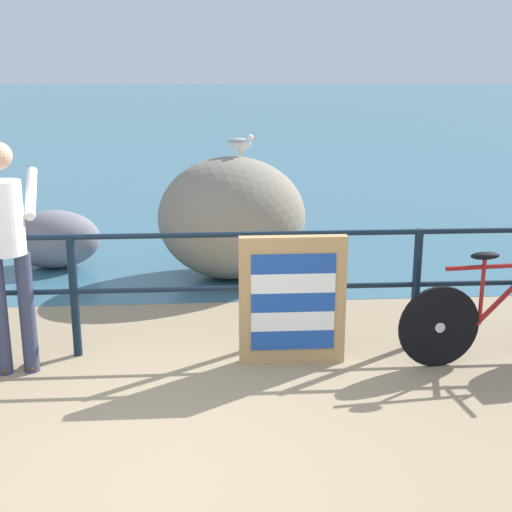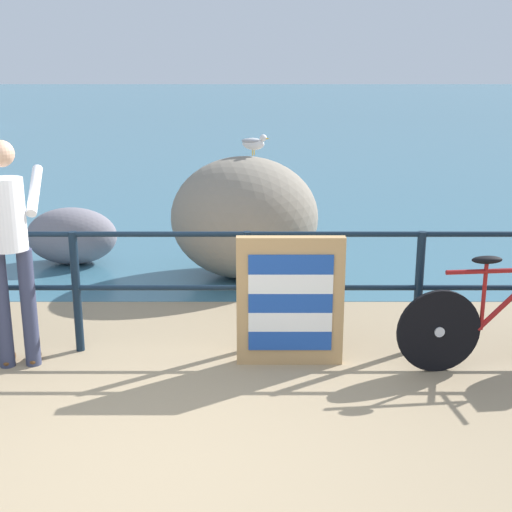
{
  "view_description": "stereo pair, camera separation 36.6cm",
  "coord_description": "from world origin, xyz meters",
  "px_view_note": "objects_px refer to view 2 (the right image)",
  "views": [
    {
      "loc": [
        0.41,
        -3.62,
        2.3
      ],
      "look_at": [
        0.8,
        2.16,
        0.71
      ],
      "focal_mm": 48.72,
      "sensor_mm": 36.0,
      "label": 1
    },
    {
      "loc": [
        0.77,
        -3.64,
        2.3
      ],
      "look_at": [
        0.8,
        2.16,
        0.71
      ],
      "focal_mm": 48.72,
      "sensor_mm": 36.0,
      "label": 2
    }
  ],
  "objects_px": {
    "person_at_railing": "(7,244)",
    "breakwater_boulder_main": "(242,218)",
    "breakwater_boulder_left": "(69,236)",
    "folded_deckchair_stack": "(287,301)",
    "seagull": "(251,143)"
  },
  "relations": [
    {
      "from": "breakwater_boulder_main",
      "to": "seagull",
      "type": "distance_m",
      "value": 0.83
    },
    {
      "from": "person_at_railing",
      "to": "seagull",
      "type": "height_order",
      "value": "person_at_railing"
    },
    {
      "from": "breakwater_boulder_main",
      "to": "breakwater_boulder_left",
      "type": "xyz_separation_m",
      "value": [
        -2.08,
        0.53,
        -0.34
      ]
    },
    {
      "from": "folded_deckchair_stack",
      "to": "breakwater_boulder_main",
      "type": "bearing_deg",
      "value": 99.43
    },
    {
      "from": "person_at_railing",
      "to": "breakwater_boulder_main",
      "type": "xyz_separation_m",
      "value": [
        1.75,
        2.41,
        -0.31
      ]
    },
    {
      "from": "folded_deckchair_stack",
      "to": "breakwater_boulder_left",
      "type": "height_order",
      "value": "folded_deckchair_stack"
    },
    {
      "from": "person_at_railing",
      "to": "seagull",
      "type": "relative_size",
      "value": 5.33
    },
    {
      "from": "folded_deckchair_stack",
      "to": "breakwater_boulder_main",
      "type": "relative_size",
      "value": 0.64
    },
    {
      "from": "person_at_railing",
      "to": "breakwater_boulder_main",
      "type": "bearing_deg",
      "value": -44.87
    },
    {
      "from": "seagull",
      "to": "person_at_railing",
      "type": "bearing_deg",
      "value": -101.36
    },
    {
      "from": "folded_deckchair_stack",
      "to": "breakwater_boulder_left",
      "type": "relative_size",
      "value": 0.97
    },
    {
      "from": "breakwater_boulder_main",
      "to": "seagull",
      "type": "relative_size",
      "value": 4.89
    },
    {
      "from": "person_at_railing",
      "to": "breakwater_boulder_main",
      "type": "relative_size",
      "value": 1.09
    },
    {
      "from": "breakwater_boulder_left",
      "to": "breakwater_boulder_main",
      "type": "bearing_deg",
      "value": -14.31
    },
    {
      "from": "folded_deckchair_stack",
      "to": "seagull",
      "type": "relative_size",
      "value": 3.12
    }
  ]
}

